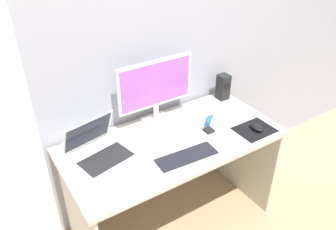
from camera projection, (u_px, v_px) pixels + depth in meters
name	position (u px, v px, depth m)	size (l,w,h in m)	color
ground_plane	(172.00, 221.00, 2.57)	(8.00, 8.00, 0.00)	tan
wall_back	(141.00, 47.00, 2.18)	(6.00, 0.04, 2.50)	#9EA0AF
desk	(173.00, 159.00, 2.26)	(1.40, 0.68, 0.75)	beige
monitor	(156.00, 87.00, 2.23)	(0.54, 0.14, 0.44)	white
speaker_right	(223.00, 87.00, 2.58)	(0.08, 0.09, 0.19)	black
laptop	(99.00, 150.00, 2.01)	(0.39, 0.38, 0.22)	white
keyboard_external	(187.00, 156.00, 2.02)	(0.37, 0.12, 0.01)	black
mousepad	(254.00, 130.00, 2.27)	(0.25, 0.20, 0.00)	black
mouse	(257.00, 127.00, 2.25)	(0.06, 0.10, 0.04)	black
phone_in_dock	(208.00, 125.00, 2.23)	(0.06, 0.06, 0.14)	black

